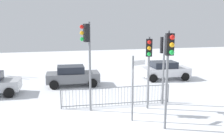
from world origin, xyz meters
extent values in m
plane|color=white|center=(0.00, 0.00, 0.00)|extent=(60.00, 60.00, 0.00)
cylinder|color=slate|center=(2.59, 1.75, 1.95)|extent=(0.11, 0.11, 3.91)
cube|color=black|center=(2.62, 1.91, 3.36)|extent=(0.35, 0.26, 0.90)
sphere|color=red|center=(2.65, 2.16, 3.66)|extent=(0.20, 0.20, 0.20)
sphere|color=orange|center=(2.65, 2.16, 3.36)|extent=(0.20, 0.20, 0.20)
sphere|color=green|center=(2.65, 2.16, 3.06)|extent=(0.20, 0.20, 0.20)
cylinder|color=slate|center=(1.23, -1.45, 2.14)|extent=(0.11, 0.11, 4.28)
cube|color=black|center=(1.21, -1.62, 3.73)|extent=(0.34, 0.25, 0.90)
sphere|color=red|center=(1.19, -1.87, 4.03)|extent=(0.20, 0.20, 0.20)
sphere|color=orange|center=(1.19, -1.87, 3.73)|extent=(0.20, 0.20, 0.20)
sphere|color=green|center=(1.19, -1.87, 3.43)|extent=(0.20, 0.20, 0.20)
cylinder|color=slate|center=(-1.57, 1.64, 2.32)|extent=(0.11, 0.11, 4.64)
cube|color=black|center=(-1.72, 1.59, 4.09)|extent=(0.31, 0.37, 0.90)
sphere|color=red|center=(-1.96, 1.52, 4.39)|extent=(0.20, 0.20, 0.20)
sphere|color=orange|center=(-1.96, 1.52, 4.09)|extent=(0.20, 0.20, 0.20)
sphere|color=green|center=(-1.96, 1.52, 3.79)|extent=(0.20, 0.20, 0.20)
cylinder|color=slate|center=(1.49, 1.24, 1.94)|extent=(0.11, 0.11, 3.87)
cube|color=black|center=(1.43, 1.08, 3.32)|extent=(0.38, 0.32, 0.90)
sphere|color=red|center=(1.34, 0.85, 3.62)|extent=(0.20, 0.20, 0.20)
sphere|color=orange|center=(1.34, 0.85, 3.32)|extent=(0.20, 0.20, 0.20)
sphere|color=green|center=(1.34, 0.85, 3.02)|extent=(0.20, 0.20, 0.20)
cylinder|color=slate|center=(0.13, -0.21, 1.55)|extent=(0.09, 0.09, 3.11)
cube|color=white|center=(0.50, -0.06, 2.76)|extent=(0.66, 0.28, 0.22)
cube|color=slate|center=(0.00, 2.12, 1.05)|extent=(6.13, 0.33, 0.04)
cube|color=slate|center=(0.00, 2.12, 0.12)|extent=(6.13, 0.33, 0.04)
cylinder|color=slate|center=(-2.98, 2.26, 0.53)|extent=(0.02, 0.02, 1.05)
cylinder|color=slate|center=(-2.80, 2.25, 0.53)|extent=(0.02, 0.02, 1.05)
cylinder|color=slate|center=(-2.62, 2.24, 0.53)|extent=(0.02, 0.02, 1.05)
cylinder|color=slate|center=(-2.44, 2.23, 0.53)|extent=(0.02, 0.02, 1.05)
cylinder|color=slate|center=(-2.26, 2.22, 0.53)|extent=(0.02, 0.02, 1.05)
cylinder|color=slate|center=(-2.08, 2.21, 0.53)|extent=(0.02, 0.02, 1.05)
cylinder|color=slate|center=(-1.90, 2.20, 0.53)|extent=(0.02, 0.02, 1.05)
cylinder|color=slate|center=(-1.72, 2.20, 0.53)|extent=(0.02, 0.02, 1.05)
cylinder|color=slate|center=(-1.54, 2.19, 0.53)|extent=(0.02, 0.02, 1.05)
cylinder|color=slate|center=(-1.36, 2.18, 0.53)|extent=(0.02, 0.02, 1.05)
cylinder|color=slate|center=(-1.18, 2.17, 0.53)|extent=(0.02, 0.02, 1.05)
cylinder|color=slate|center=(-0.99, 2.16, 0.53)|extent=(0.02, 0.02, 1.05)
cylinder|color=slate|center=(-0.81, 2.15, 0.53)|extent=(0.02, 0.02, 1.05)
cylinder|color=slate|center=(-0.63, 2.15, 0.53)|extent=(0.02, 0.02, 1.05)
cylinder|color=slate|center=(-0.45, 2.14, 0.53)|extent=(0.02, 0.02, 1.05)
cylinder|color=slate|center=(-0.27, 2.13, 0.53)|extent=(0.02, 0.02, 1.05)
cylinder|color=slate|center=(-0.09, 2.12, 0.53)|extent=(0.02, 0.02, 1.05)
cylinder|color=slate|center=(0.09, 2.11, 0.53)|extent=(0.02, 0.02, 1.05)
cylinder|color=slate|center=(0.27, 2.10, 0.53)|extent=(0.02, 0.02, 1.05)
cylinder|color=slate|center=(0.45, 2.10, 0.53)|extent=(0.02, 0.02, 1.05)
cylinder|color=slate|center=(0.63, 2.09, 0.53)|extent=(0.02, 0.02, 1.05)
cylinder|color=slate|center=(0.81, 2.08, 0.53)|extent=(0.02, 0.02, 1.05)
cylinder|color=slate|center=(0.99, 2.07, 0.53)|extent=(0.02, 0.02, 1.05)
cylinder|color=slate|center=(1.17, 2.06, 0.53)|extent=(0.02, 0.02, 1.05)
cylinder|color=slate|center=(1.35, 2.05, 0.53)|extent=(0.02, 0.02, 1.05)
cylinder|color=slate|center=(1.53, 2.05, 0.53)|extent=(0.02, 0.02, 1.05)
cylinder|color=slate|center=(1.71, 2.04, 0.53)|extent=(0.02, 0.02, 1.05)
cylinder|color=slate|center=(1.89, 2.03, 0.53)|extent=(0.02, 0.02, 1.05)
cylinder|color=slate|center=(2.07, 2.02, 0.53)|extent=(0.02, 0.02, 1.05)
cylinder|color=slate|center=(2.25, 2.01, 0.53)|extent=(0.02, 0.02, 1.05)
cylinder|color=slate|center=(2.43, 2.00, 0.53)|extent=(0.02, 0.02, 1.05)
cylinder|color=slate|center=(2.61, 1.99, 0.53)|extent=(0.02, 0.02, 1.05)
cylinder|color=slate|center=(2.79, 1.99, 0.53)|extent=(0.02, 0.02, 1.05)
cylinder|color=slate|center=(2.97, 1.98, 0.53)|extent=(0.02, 0.02, 1.05)
cylinder|color=slate|center=(-3.07, 2.26, 0.53)|extent=(0.06, 0.06, 1.05)
cylinder|color=slate|center=(3.06, 1.97, 0.53)|extent=(0.06, 0.06, 1.05)
cube|color=silver|center=(5.57, 7.59, 0.65)|extent=(3.87, 1.85, 0.65)
cube|color=#1E232D|center=(5.42, 7.59, 1.20)|extent=(1.96, 1.58, 0.55)
cylinder|color=black|center=(6.95, 8.38, 0.32)|extent=(0.65, 0.25, 0.64)
cylinder|color=black|center=(6.88, 6.69, 0.32)|extent=(0.65, 0.25, 0.64)
cylinder|color=black|center=(4.25, 8.49, 0.32)|extent=(0.65, 0.25, 0.64)
cylinder|color=black|center=(4.18, 6.79, 0.32)|extent=(0.65, 0.25, 0.64)
cylinder|color=black|center=(-6.00, 6.82, 0.32)|extent=(0.65, 0.25, 0.64)
cylinder|color=black|center=(-6.09, 5.12, 0.32)|extent=(0.65, 0.25, 0.64)
cube|color=slate|center=(-1.95, 7.27, 0.65)|extent=(3.88, 1.88, 0.65)
cube|color=#1E232D|center=(-2.10, 7.28, 1.20)|extent=(1.97, 1.59, 0.55)
cylinder|color=black|center=(-0.56, 8.06, 0.32)|extent=(0.65, 0.25, 0.64)
cylinder|color=black|center=(-0.64, 6.36, 0.32)|extent=(0.65, 0.25, 0.64)
cylinder|color=black|center=(-3.26, 8.19, 0.32)|extent=(0.65, 0.25, 0.64)
cylinder|color=black|center=(-3.34, 6.49, 0.32)|extent=(0.65, 0.25, 0.64)
camera|label=1|loc=(-3.57, -11.08, 4.63)|focal=40.73mm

